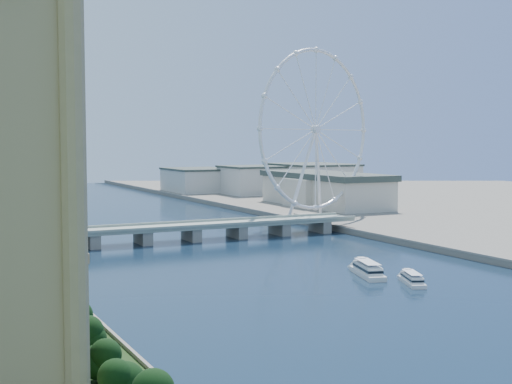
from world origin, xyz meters
TOP-DOWN VIEW (x-y plane):
  - tree_row at (-113.00, 74.00)m, footprint 8.50×216.50m
  - victoria_tower at (-135.00, 55.00)m, footprint 28.16×28.16m
  - westminster_bridge at (0.00, 300.00)m, footprint 220.00×22.00m
  - london_eye at (119.98, 355.08)m, footprint 113.60×39.12m
  - county_hall at (175.00, 430.00)m, footprint 54.00×144.00m
  - city_skyline at (39.22, 560.08)m, footprint 505.00×280.00m
  - tour_boat_near at (29.23, 160.46)m, footprint 17.29×33.10m
  - tour_boat_far at (35.62, 137.68)m, footprint 15.56×25.74m

SIDE VIEW (x-z plane):
  - county_hall at x=175.00m, z-range -17.50..17.50m
  - tour_boat_near at x=29.23m, z-range -3.56..3.56m
  - tour_boat_far at x=35.62m, z-range -2.76..2.76m
  - westminster_bridge at x=0.00m, z-range 1.88..11.38m
  - tree_row at x=-113.00m, z-range -1.25..19.29m
  - city_skyline at x=39.22m, z-range 0.96..32.96m
  - victoria_tower at x=-135.00m, z-range -1.51..110.49m
  - london_eye at x=119.98m, z-range 5.37..129.67m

